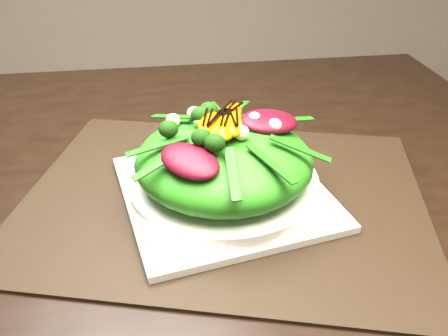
{
  "coord_description": "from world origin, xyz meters",
  "views": [
    {
      "loc": [
        0.18,
        -0.62,
        1.13
      ],
      "look_at": [
        0.26,
        -0.09,
        0.8
      ],
      "focal_mm": 38.0,
      "sensor_mm": 36.0,
      "label": 1
    }
  ],
  "objects": [
    {
      "name": "lettuce_mound",
      "position": [
        0.26,
        -0.09,
        0.81
      ],
      "size": [
        0.27,
        0.27,
        0.08
      ],
      "primitive_type": "ellipsoid",
      "rotation": [
        0.0,
        0.0,
        -0.14
      ],
      "color": "#2C7B17",
      "rests_on": "salad_bowl"
    },
    {
      "name": "plate_base",
      "position": [
        0.26,
        -0.09,
        0.76
      ],
      "size": [
        0.31,
        0.31,
        0.01
      ],
      "primitive_type": "cube",
      "rotation": [
        0.0,
        0.0,
        0.19
      ],
      "color": "silver",
      "rests_on": "placemat"
    },
    {
      "name": "orange_segment",
      "position": [
        0.26,
        -0.07,
        0.86
      ],
      "size": [
        0.07,
        0.06,
        0.02
      ],
      "primitive_type": "ellipsoid",
      "rotation": [
        0.0,
        0.0,
        0.6
      ],
      "color": "orange",
      "rests_on": "lettuce_mound"
    },
    {
      "name": "dining_table",
      "position": [
        0.0,
        0.0,
        0.73
      ],
      "size": [
        1.6,
        0.9,
        0.75
      ],
      "primitive_type": "cube",
      "color": "black",
      "rests_on": "floor"
    },
    {
      "name": "broccoli_floret",
      "position": [
        0.21,
        -0.06,
        0.86
      ],
      "size": [
        0.04,
        0.04,
        0.04
      ],
      "primitive_type": "sphere",
      "rotation": [
        0.0,
        0.0,
        -0.33
      ],
      "color": "black",
      "rests_on": "lettuce_mound"
    },
    {
      "name": "macadamia_nut",
      "position": [
        0.3,
        -0.14,
        0.85
      ],
      "size": [
        0.02,
        0.02,
        0.02
      ],
      "primitive_type": "sphere",
      "rotation": [
        0.0,
        0.0,
        0.04
      ],
      "color": "#F8E3AE",
      "rests_on": "lettuce_mound"
    },
    {
      "name": "salad_bowl",
      "position": [
        0.26,
        -0.09,
        0.77
      ],
      "size": [
        0.32,
        0.32,
        0.02
      ],
      "primitive_type": "cylinder",
      "rotation": [
        0.0,
        0.0,
        -0.32
      ],
      "color": "white",
      "rests_on": "plate_base"
    },
    {
      "name": "radicchio_leaf",
      "position": [
        0.32,
        -0.07,
        0.85
      ],
      "size": [
        0.08,
        0.06,
        0.02
      ],
      "primitive_type": "ellipsoid",
      "rotation": [
        0.0,
        0.0,
        0.11
      ],
      "color": "#420712",
      "rests_on": "lettuce_mound"
    },
    {
      "name": "placemat",
      "position": [
        0.26,
        -0.09,
        0.75
      ],
      "size": [
        0.63,
        0.54,
        0.0
      ],
      "primitive_type": "cube",
      "rotation": [
        0.0,
        0.0,
        -0.28
      ],
      "color": "black",
      "rests_on": "dining_table"
    },
    {
      "name": "balsamic_drizzle",
      "position": [
        0.26,
        -0.07,
        0.87
      ],
      "size": [
        0.03,
        0.02,
        0.0
      ],
      "primitive_type": "cube",
      "rotation": [
        0.0,
        0.0,
        0.6
      ],
      "color": "black",
      "rests_on": "orange_segment"
    }
  ]
}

